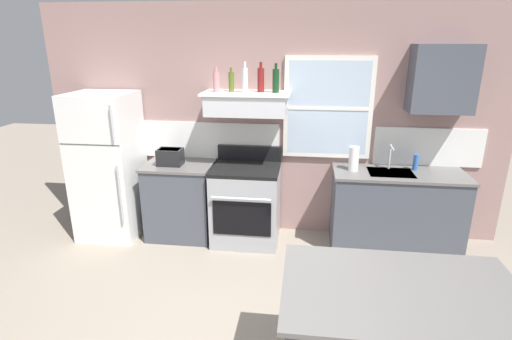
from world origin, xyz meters
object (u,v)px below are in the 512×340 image
Objects in this scene: toaster at (170,157)px; bottle_red_label_wine at (261,79)px; refrigerator at (108,166)px; dish_soap_bottle at (416,162)px; bottle_dark_green_wine at (276,80)px; bottle_clear_tall at (245,80)px; stove_range at (246,203)px; paper_towel_roll at (354,159)px; bottle_rose_pink at (216,81)px; bottle_olive_oil_square at (231,82)px.

bottle_red_label_wine reaches higher than toaster.
bottle_red_label_wine is (1.80, 0.14, 1.02)m from refrigerator.
dish_soap_bottle is (3.53, 0.16, 0.14)m from refrigerator.
bottle_red_label_wine is 1.03× the size of bottle_dark_green_wine.
bottle_clear_tall is 1.06× the size of bottle_dark_green_wine.
bottle_dark_green_wine is (0.32, 0.08, 1.41)m from stove_range.
toaster is 0.91× the size of bottle_clear_tall.
bottle_dark_green_wine is at bearing 177.09° from paper_towel_roll.
bottle_rose_pink is 0.84× the size of bottle_red_label_wine.
paper_towel_roll is at bearing -0.75° from bottle_rose_pink.
bottle_clear_tall reaches higher than bottle_dark_green_wine.
refrigerator is 1.58× the size of stove_range.
paper_towel_roll is at bearing -2.91° from bottle_dark_green_wine.
bottle_olive_oil_square reaches higher than toaster.
bottle_olive_oil_square reaches higher than refrigerator.
bottle_rose_pink is 0.32m from bottle_clear_tall.
bottle_rose_pink is 1.00× the size of paper_towel_roll.
bottle_olive_oil_square is 0.84× the size of bottle_dark_green_wine.
bottle_rose_pink reaches higher than dish_soap_bottle.
bottle_red_label_wine is at bearing -179.34° from dish_soap_bottle.
bottle_red_label_wine reaches higher than bottle_dark_green_wine.
dish_soap_bottle is at bearing 0.70° from bottle_olive_oil_square.
bottle_clear_tall is 1.82× the size of dish_soap_bottle.
toaster is 0.27× the size of stove_range.
bottle_clear_tall is (0.32, -0.02, 0.02)m from bottle_rose_pink.
stove_range is at bearing -142.71° from bottle_red_label_wine.
paper_towel_roll is at bearing -4.39° from bottle_red_label_wine.
dish_soap_bottle is at bearing 2.08° from bottle_rose_pink.
paper_towel_roll is at bearing 1.49° from toaster.
paper_towel_roll is at bearing 1.21° from refrigerator.
bottle_rose_pink is 1.04× the size of bottle_olive_oil_square.
toaster is 0.96× the size of bottle_dark_green_wine.
bottle_clear_tall is at bearing -173.09° from bottle_dark_green_wine.
bottle_rose_pink reaches higher than stove_range.
refrigerator reaches higher than stove_range.
bottle_red_label_wine is 1.18× the size of paper_towel_roll.
stove_range is 1.33m from paper_towel_roll.
bottle_dark_green_wine reaches higher than dish_soap_bottle.
dish_soap_bottle is at bearing 0.66° from bottle_red_label_wine.
bottle_rose_pink is (-0.33, 0.06, 1.39)m from stove_range.
stove_range and dish_soap_bottle have the same top height.
bottle_dark_green_wine is 1.72× the size of dish_soap_bottle.
bottle_clear_tall reaches higher than bottle_olive_oil_square.
stove_range is 4.22× the size of bottle_olive_oil_square.
dish_soap_bottle is at bearing 8.31° from paper_towel_roll.
toaster is at bearing -172.40° from bottle_rose_pink.
toaster is 1.03m from stove_range.
bottle_olive_oil_square is at bearing 19.51° from bottle_rose_pink.
toaster is at bearing -176.15° from bottle_clear_tall.
bottle_rose_pink is 2.37m from dish_soap_bottle.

